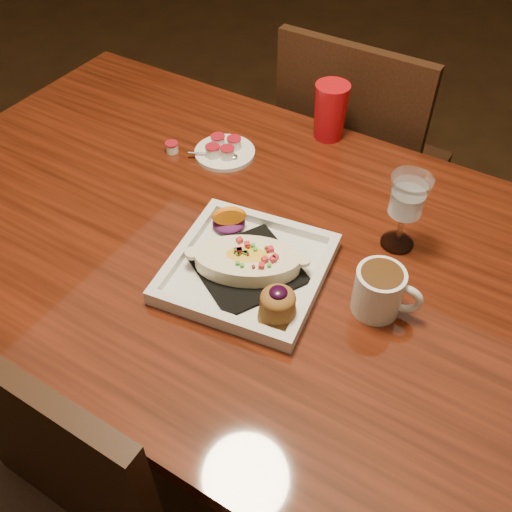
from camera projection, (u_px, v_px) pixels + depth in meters
The scene contains 9 objects.
floor at pixel (244, 420), 1.66m from camera, with size 7.00×7.00×0.00m, color #312110.
table at pixel (239, 268), 1.19m from camera, with size 1.50×0.90×0.75m.
chair_far at pixel (356, 168), 1.67m from camera, with size 0.42×0.42×0.93m.
plate at pixel (250, 269), 1.03m from camera, with size 0.31×0.31×0.08m.
coffee_mug at pixel (380, 290), 0.96m from camera, with size 0.12×0.08×0.09m.
goblet at pixel (407, 200), 1.03m from camera, with size 0.08×0.08×0.16m.
saucer at pixel (223, 151), 1.30m from camera, with size 0.14×0.14×0.09m.
creamer_loose at pixel (172, 147), 1.31m from camera, with size 0.03×0.03×0.02m.
red_tumbler at pixel (330, 111), 1.31m from camera, with size 0.08×0.08×0.13m, color red.
Camera 1 is at (0.46, -0.67, 1.53)m, focal length 40.00 mm.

